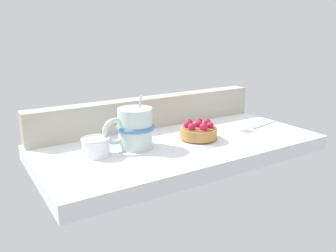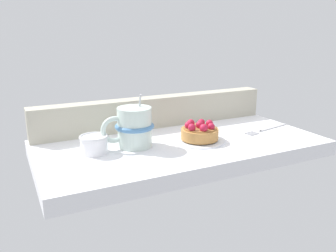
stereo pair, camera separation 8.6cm
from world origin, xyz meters
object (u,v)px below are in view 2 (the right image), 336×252
at_px(coffee_mug, 133,127).
at_px(dessert_fork, 267,129).
at_px(sugar_bowl, 94,144).
at_px(raspberry_tart, 200,132).
at_px(dessert_plate, 199,140).

height_order(coffee_mug, dessert_fork, coffee_mug).
bearing_deg(sugar_bowl, raspberry_tart, -6.56).
distance_m(dessert_plate, dessert_fork, 0.23).
relative_size(raspberry_tart, sugar_bowl, 1.43).
bearing_deg(dessert_plate, dessert_fork, 0.73).
height_order(dessert_fork, sugar_bowl, sugar_bowl).
distance_m(coffee_mug, sugar_bowl, 0.10).
bearing_deg(dessert_fork, sugar_bowl, 176.78).
bearing_deg(coffee_mug, dessert_fork, -4.68).
bearing_deg(coffee_mug, raspberry_tart, -11.89).
relative_size(coffee_mug, dessert_fork, 0.77).
xyz_separation_m(dessert_plate, dessert_fork, (0.23, 0.00, 0.00)).
xyz_separation_m(coffee_mug, dessert_fork, (0.39, -0.03, -0.05)).
distance_m(coffee_mug, dessert_fork, 0.40).
bearing_deg(raspberry_tart, coffee_mug, 168.11).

